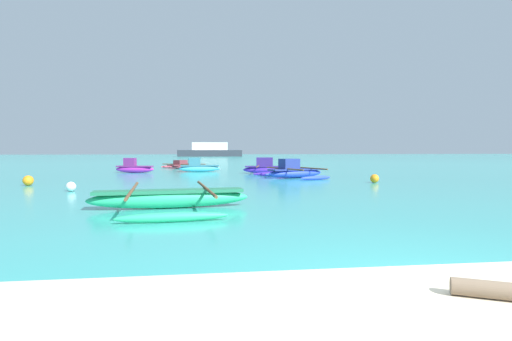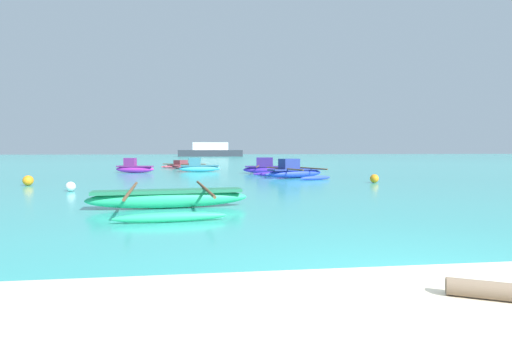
{
  "view_description": "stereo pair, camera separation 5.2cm",
  "coord_description": "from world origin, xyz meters",
  "px_view_note": "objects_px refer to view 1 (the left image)",
  "views": [
    {
      "loc": [
        -2.4,
        -3.2,
        1.44
      ],
      "look_at": [
        0.53,
        19.23,
        0.25
      ],
      "focal_mm": 28.0,
      "sensor_mm": 36.0,
      "label": 1
    },
    {
      "loc": [
        -2.34,
        -3.21,
        1.44
      ],
      "look_at": [
        0.53,
        19.23,
        0.25
      ],
      "focal_mm": 28.0,
      "sensor_mm": 36.0,
      "label": 2
    }
  ],
  "objects_px": {
    "moored_boat_3": "(170,198)",
    "driftwood_0": "(511,292)",
    "mooring_buoy_2": "(28,181)",
    "moored_boat_1": "(271,168)",
    "moored_boat_4": "(183,166)",
    "moored_boat_2": "(199,167)",
    "moored_boat_5": "(295,171)",
    "mooring_buoy_1": "(71,187)",
    "moored_boat_0": "(134,168)",
    "distant_ferry": "(210,151)",
    "mooring_buoy_0": "(375,178)"
  },
  "relations": [
    {
      "from": "moored_boat_3",
      "to": "moored_boat_2",
      "type": "bearing_deg",
      "value": 82.23
    },
    {
      "from": "moored_boat_0",
      "to": "moored_boat_4",
      "type": "xyz_separation_m",
      "value": [
        2.75,
        5.61,
        -0.11
      ]
    },
    {
      "from": "moored_boat_2",
      "to": "driftwood_0",
      "type": "height_order",
      "value": "moored_boat_2"
    },
    {
      "from": "moored_boat_0",
      "to": "moored_boat_1",
      "type": "xyz_separation_m",
      "value": [
        8.26,
        -2.01,
        -0.01
      ]
    },
    {
      "from": "moored_boat_4",
      "to": "mooring_buoy_0",
      "type": "xyz_separation_m",
      "value": [
        8.9,
        -14.64,
        -0.03
      ]
    },
    {
      "from": "moored_boat_3",
      "to": "moored_boat_4",
      "type": "xyz_separation_m",
      "value": [
        -0.74,
        21.12,
        -0.02
      ]
    },
    {
      "from": "moored_boat_1",
      "to": "moored_boat_2",
      "type": "bearing_deg",
      "value": 160.8
    },
    {
      "from": "mooring_buoy_2",
      "to": "moored_boat_1",
      "type": "bearing_deg",
      "value": 30.85
    },
    {
      "from": "moored_boat_4",
      "to": "mooring_buoy_0",
      "type": "relative_size",
      "value": 9.96
    },
    {
      "from": "driftwood_0",
      "to": "moored_boat_0",
      "type": "bearing_deg",
      "value": 107.3
    },
    {
      "from": "moored_boat_3",
      "to": "mooring_buoy_2",
      "type": "bearing_deg",
      "value": 125.3
    },
    {
      "from": "moored_boat_2",
      "to": "driftwood_0",
      "type": "xyz_separation_m",
      "value": [
        2.99,
        -22.87,
        -0.12
      ]
    },
    {
      "from": "moored_boat_1",
      "to": "distant_ferry",
      "type": "xyz_separation_m",
      "value": [
        -2.73,
        61.4,
        0.88
      ]
    },
    {
      "from": "moored_boat_0",
      "to": "distant_ferry",
      "type": "distance_m",
      "value": 59.65
    },
    {
      "from": "mooring_buoy_2",
      "to": "driftwood_0",
      "type": "distance_m",
      "value": 16.84
    },
    {
      "from": "mooring_buoy_2",
      "to": "distant_ferry",
      "type": "xyz_separation_m",
      "value": [
        8.19,
        67.92,
        1.0
      ]
    },
    {
      "from": "distant_ferry",
      "to": "moored_boat_1",
      "type": "bearing_deg",
      "value": -87.45
    },
    {
      "from": "moored_boat_3",
      "to": "distant_ferry",
      "type": "distance_m",
      "value": 74.94
    },
    {
      "from": "moored_boat_2",
      "to": "moored_boat_5",
      "type": "relative_size",
      "value": 0.68
    },
    {
      "from": "moored_boat_4",
      "to": "moored_boat_5",
      "type": "distance_m",
      "value": 12.8
    },
    {
      "from": "moored_boat_5",
      "to": "distant_ferry",
      "type": "distance_m",
      "value": 65.11
    },
    {
      "from": "moored_boat_4",
      "to": "mooring_buoy_2",
      "type": "xyz_separation_m",
      "value": [
        -5.4,
        -14.14,
        -0.01
      ]
    },
    {
      "from": "moored_boat_0",
      "to": "driftwood_0",
      "type": "relative_size",
      "value": 2.73
    },
    {
      "from": "moored_boat_2",
      "to": "moored_boat_5",
      "type": "height_order",
      "value": "moored_boat_5"
    },
    {
      "from": "moored_boat_4",
      "to": "mooring_buoy_1",
      "type": "bearing_deg",
      "value": -149.38
    },
    {
      "from": "moored_boat_0",
      "to": "moored_boat_2",
      "type": "distance_m",
      "value": 4.01
    },
    {
      "from": "moored_boat_3",
      "to": "driftwood_0",
      "type": "xyz_separation_m",
      "value": [
        3.48,
        -6.84,
        -0.04
      ]
    },
    {
      "from": "moored_boat_1",
      "to": "driftwood_0",
      "type": "height_order",
      "value": "moored_boat_1"
    },
    {
      "from": "mooring_buoy_1",
      "to": "moored_boat_3",
      "type": "bearing_deg",
      "value": -50.11
    },
    {
      "from": "mooring_buoy_1",
      "to": "driftwood_0",
      "type": "relative_size",
      "value": 0.36
    },
    {
      "from": "moored_boat_0",
      "to": "distant_ferry",
      "type": "relative_size",
      "value": 0.19
    },
    {
      "from": "mooring_buoy_0",
      "to": "mooring_buoy_1",
      "type": "distance_m",
      "value": 12.05
    },
    {
      "from": "moored_boat_0",
      "to": "mooring_buoy_2",
      "type": "relative_size",
      "value": 6.18
    },
    {
      "from": "mooring_buoy_1",
      "to": "mooring_buoy_0",
      "type": "bearing_deg",
      "value": 9.74
    },
    {
      "from": "moored_boat_2",
      "to": "distant_ferry",
      "type": "height_order",
      "value": "distant_ferry"
    },
    {
      "from": "moored_boat_0",
      "to": "moored_boat_1",
      "type": "bearing_deg",
      "value": 1.43
    },
    {
      "from": "moored_boat_1",
      "to": "moored_boat_2",
      "type": "relative_size",
      "value": 1.72
    },
    {
      "from": "moored_boat_2",
      "to": "moored_boat_3",
      "type": "distance_m",
      "value": 16.04
    },
    {
      "from": "mooring_buoy_1",
      "to": "mooring_buoy_2",
      "type": "bearing_deg",
      "value": 133.66
    },
    {
      "from": "moored_boat_4",
      "to": "mooring_buoy_1",
      "type": "xyz_separation_m",
      "value": [
        -2.98,
        -16.68,
        -0.05
      ]
    },
    {
      "from": "moored_boat_1",
      "to": "moored_boat_4",
      "type": "height_order",
      "value": "moored_boat_1"
    },
    {
      "from": "mooring_buoy_2",
      "to": "mooring_buoy_0",
      "type": "bearing_deg",
      "value": -2.01
    },
    {
      "from": "moored_boat_0",
      "to": "moored_boat_5",
      "type": "bearing_deg",
      "value": -17.26
    },
    {
      "from": "moored_boat_5",
      "to": "mooring_buoy_1",
      "type": "height_order",
      "value": "moored_boat_5"
    },
    {
      "from": "moored_boat_3",
      "to": "distant_ferry",
      "type": "relative_size",
      "value": 0.32
    },
    {
      "from": "moored_boat_3",
      "to": "mooring_buoy_0",
      "type": "relative_size",
      "value": 11.64
    },
    {
      "from": "moored_boat_5",
      "to": "mooring_buoy_2",
      "type": "distance_m",
      "value": 11.9
    },
    {
      "from": "moored_boat_2",
      "to": "moored_boat_4",
      "type": "relative_size",
      "value": 0.72
    },
    {
      "from": "moored_boat_0",
      "to": "moored_boat_2",
      "type": "xyz_separation_m",
      "value": [
        3.97,
        0.52,
        0.0
      ]
    },
    {
      "from": "moored_boat_3",
      "to": "mooring_buoy_2",
      "type": "relative_size",
      "value": 10.7
    }
  ]
}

